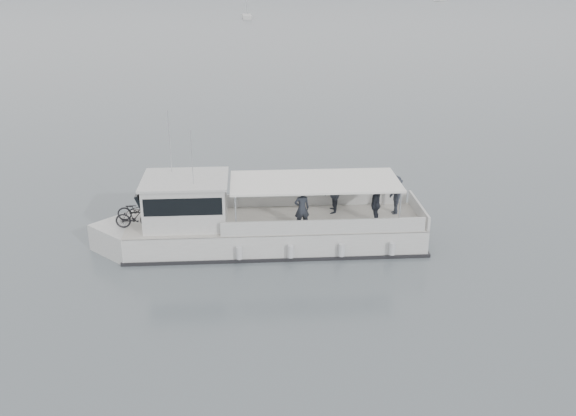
{
  "coord_description": "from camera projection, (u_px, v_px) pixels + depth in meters",
  "views": [
    {
      "loc": [
        -2.91,
        -26.41,
        10.92
      ],
      "look_at": [
        -1.87,
        -2.59,
        1.6
      ],
      "focal_mm": 40.0,
      "sensor_mm": 36.0,
      "label": 1
    }
  ],
  "objects": [
    {
      "name": "ground",
      "position": [
        327.0,
        220.0,
        28.66
      ],
      "size": [
        1400.0,
        1400.0,
        0.0
      ],
      "primitive_type": "plane",
      "color": "#515A5F",
      "rests_on": "ground"
    },
    {
      "name": "tour_boat",
      "position": [
        247.0,
        225.0,
        25.75
      ],
      "size": [
        13.47,
        3.63,
        5.63
      ],
      "rotation": [
        0.0,
        0.0,
        0.02
      ],
      "color": "silver",
      "rests_on": "ground"
    }
  ]
}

